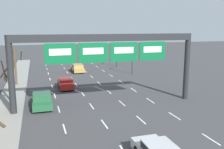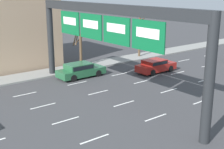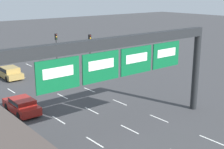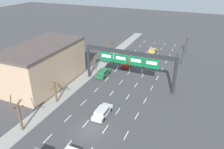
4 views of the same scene
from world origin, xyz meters
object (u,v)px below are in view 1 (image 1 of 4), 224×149
(car_gold, at_px, (78,68))
(traffic_light_mid_block, at_px, (117,52))
(car_green, at_px, (42,99))
(tree_bare_closest, at_px, (9,81))
(sign_gantry, at_px, (108,51))
(traffic_light_near_gantry, at_px, (132,53))
(tree_bare_second, at_px, (15,64))
(car_red, at_px, (66,83))

(car_gold, bearing_deg, traffic_light_mid_block, 23.40)
(car_green, height_order, tree_bare_closest, tree_bare_closest)
(sign_gantry, bearing_deg, traffic_light_mid_block, 69.96)
(traffic_light_mid_block, distance_m, tree_bare_closest, 27.26)
(traffic_light_near_gantry, height_order, tree_bare_closest, traffic_light_near_gantry)
(traffic_light_mid_block, relative_size, tree_bare_second, 0.83)
(car_gold, bearing_deg, tree_bare_closest, -120.79)
(sign_gantry, distance_m, traffic_light_mid_block, 25.64)
(traffic_light_mid_block, bearing_deg, car_gold, -156.60)
(traffic_light_near_gantry, bearing_deg, sign_gantry, -119.36)
(car_green, xyz_separation_m, tree_bare_second, (-3.11, 10.71, 2.27))
(traffic_light_mid_block, bearing_deg, car_red, -128.43)
(sign_gantry, relative_size, car_red, 4.30)
(car_gold, xyz_separation_m, traffic_light_mid_block, (8.58, 3.71, 2.34))
(car_green, height_order, traffic_light_mid_block, traffic_light_mid_block)
(car_gold, bearing_deg, car_red, -106.79)
(tree_bare_closest, bearing_deg, car_green, -33.74)
(car_red, relative_size, tree_bare_closest, 0.93)
(car_green, relative_size, car_red, 1.08)
(tree_bare_closest, distance_m, tree_bare_second, 8.62)
(car_gold, distance_m, traffic_light_near_gantry, 10.20)
(car_green, relative_size, traffic_light_near_gantry, 0.92)
(tree_bare_second, bearing_deg, traffic_light_mid_block, 32.19)
(car_green, relative_size, tree_bare_closest, 1.00)
(car_gold, xyz_separation_m, car_green, (-6.63, -18.54, -0.01))
(traffic_light_near_gantry, bearing_deg, tree_bare_second, -170.51)
(car_gold, distance_m, tree_bare_second, 12.70)
(car_green, distance_m, tree_bare_closest, 4.15)
(car_gold, xyz_separation_m, tree_bare_closest, (-9.79, -16.43, 1.67))
(sign_gantry, xyz_separation_m, car_green, (-6.47, 1.72, -4.86))
(car_red, bearing_deg, car_green, -114.17)
(car_red, distance_m, tree_bare_closest, 8.23)
(tree_bare_closest, relative_size, tree_bare_second, 0.90)
(sign_gantry, relative_size, car_green, 3.99)
(traffic_light_near_gantry, relative_size, traffic_light_mid_block, 1.18)
(sign_gantry, height_order, car_gold, sign_gantry)
(tree_bare_closest, xyz_separation_m, tree_bare_second, (0.04, 8.60, 0.59))
(sign_gantry, distance_m, tree_bare_second, 15.91)
(car_gold, xyz_separation_m, traffic_light_near_gantry, (8.55, -4.77, 2.85))
(sign_gantry, relative_size, tree_bare_second, 3.61)
(car_gold, bearing_deg, sign_gantry, -90.47)
(sign_gantry, bearing_deg, tree_bare_closest, 158.29)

